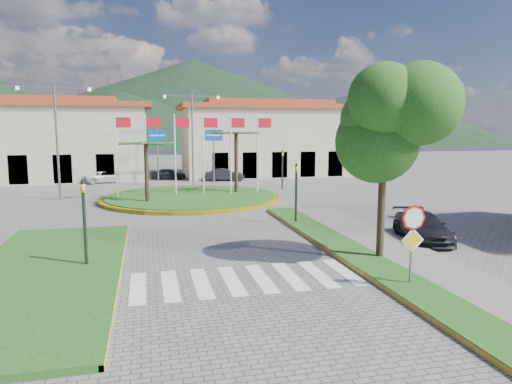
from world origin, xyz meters
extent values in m
plane|color=slate|center=(0.00, 0.00, 0.00)|extent=(160.00, 160.00, 0.00)
cube|color=gray|center=(6.00, 2.00, 0.07)|extent=(4.00, 28.00, 0.15)
cube|color=#1C4915|center=(4.80, 2.00, 0.09)|extent=(1.60, 28.00, 0.18)
cube|color=#1C4915|center=(-6.50, 6.00, 0.09)|extent=(5.00, 14.00, 0.18)
cube|color=silver|center=(0.00, 4.00, 0.01)|extent=(8.00, 3.00, 0.01)
cylinder|color=yellow|center=(0.00, 22.00, 0.12)|extent=(12.70, 12.70, 0.24)
cylinder|color=#1C4915|center=(0.00, 22.00, 0.15)|extent=(12.00, 12.00, 0.30)
cylinder|color=black|center=(-3.00, 20.00, 2.02)|extent=(0.28, 0.28, 4.05)
cylinder|color=black|center=(3.50, 23.00, 2.34)|extent=(0.28, 0.28, 4.68)
cylinder|color=silver|center=(-5.00, 22.50, 3.00)|extent=(0.10, 0.10, 6.00)
cube|color=red|center=(-4.45, 22.50, 5.40)|extent=(1.00, 0.03, 0.70)
cylinder|color=silver|center=(-3.00, 22.50, 3.00)|extent=(0.10, 0.10, 6.00)
cube|color=red|center=(-2.45, 22.50, 5.40)|extent=(1.00, 0.03, 0.70)
cylinder|color=silver|center=(-1.00, 22.50, 3.00)|extent=(0.10, 0.10, 6.00)
cube|color=red|center=(-0.45, 22.50, 5.40)|extent=(1.00, 0.03, 0.70)
cylinder|color=silver|center=(1.00, 22.50, 3.00)|extent=(0.10, 0.10, 6.00)
cube|color=red|center=(1.55, 22.50, 5.40)|extent=(1.00, 0.03, 0.70)
cylinder|color=silver|center=(3.00, 22.50, 3.00)|extent=(0.10, 0.10, 6.00)
cube|color=red|center=(3.55, 22.50, 5.40)|extent=(1.00, 0.03, 0.70)
cylinder|color=silver|center=(5.00, 22.50, 3.00)|extent=(0.10, 0.10, 6.00)
cube|color=red|center=(5.55, 22.50, 5.40)|extent=(1.00, 0.03, 0.70)
cylinder|color=slate|center=(4.90, 2.00, 1.25)|extent=(0.07, 0.07, 2.50)
cylinder|color=red|center=(4.90, 1.95, 2.25)|extent=(0.80, 0.03, 0.80)
cube|color=yellow|center=(4.90, 1.94, 1.55)|extent=(0.78, 0.03, 0.78)
cylinder|color=black|center=(5.50, 5.00, 2.20)|extent=(0.28, 0.28, 4.40)
ellipsoid|color=#124513|center=(5.50, 5.00, 5.20)|extent=(3.60, 3.60, 3.20)
cylinder|color=black|center=(-5.20, 6.50, 1.60)|extent=(0.12, 0.12, 3.20)
imported|color=yellow|center=(-5.20, 6.50, 2.60)|extent=(0.15, 0.18, 0.90)
cylinder|color=black|center=(4.50, 12.00, 1.60)|extent=(0.12, 0.12, 3.20)
imported|color=yellow|center=(4.50, 12.00, 2.60)|extent=(0.15, 0.18, 0.90)
cylinder|color=black|center=(8.00, 26.00, 1.60)|extent=(0.12, 0.12, 3.20)
imported|color=yellow|center=(8.00, 26.00, 2.60)|extent=(0.18, 0.15, 0.90)
cylinder|color=slate|center=(-2.00, 31.00, 2.60)|extent=(0.12, 0.12, 5.20)
cube|color=#0F4AA5|center=(-2.00, 30.94, 4.40)|extent=(1.60, 0.05, 1.00)
cylinder|color=slate|center=(3.00, 31.00, 2.60)|extent=(0.12, 0.12, 5.20)
cube|color=#0F4AA5|center=(3.00, 30.94, 4.40)|extent=(1.60, 0.05, 1.00)
cylinder|color=slate|center=(1.00, 30.00, 4.00)|extent=(0.16, 0.16, 8.00)
cube|color=slate|center=(-0.20, 30.00, 7.80)|extent=(2.40, 0.08, 0.08)
cube|color=slate|center=(2.20, 30.00, 7.80)|extent=(2.40, 0.08, 0.08)
cylinder|color=slate|center=(-9.00, 24.00, 4.00)|extent=(0.16, 0.16, 8.00)
cube|color=slate|center=(-10.20, 24.00, 7.80)|extent=(2.40, 0.08, 0.08)
cube|color=slate|center=(-7.80, 24.00, 7.80)|extent=(2.40, 0.08, 0.08)
cube|color=beige|center=(-14.00, 38.00, 3.50)|extent=(22.00, 9.00, 7.00)
cube|color=#A3321F|center=(-14.00, 38.00, 7.25)|extent=(23.32, 9.54, 0.50)
cube|color=#A3321F|center=(-14.00, 38.00, 7.75)|extent=(16.50, 4.95, 0.60)
cube|color=beige|center=(10.00, 38.00, 3.50)|extent=(18.00, 9.00, 7.00)
cube|color=#A3321F|center=(10.00, 38.00, 7.25)|extent=(19.08, 9.54, 0.50)
cube|color=#A3321F|center=(10.00, 38.00, 7.75)|extent=(13.50, 4.95, 0.60)
cone|color=black|center=(15.00, 160.00, 15.00)|extent=(180.00, 180.00, 30.00)
cone|color=black|center=(70.00, 135.00, 9.00)|extent=(120.00, 120.00, 18.00)
cone|color=black|center=(-10.00, 130.00, 8.00)|extent=(110.00, 110.00, 16.00)
imported|color=silver|center=(-6.71, 33.99, 0.55)|extent=(4.37, 3.17, 1.10)
imported|color=black|center=(-0.87, 35.36, 0.56)|extent=(3.47, 1.85, 1.12)
imported|color=black|center=(4.35, 33.05, 0.60)|extent=(3.80, 1.78, 1.20)
imported|color=black|center=(8.94, 7.45, 0.61)|extent=(2.66, 4.52, 1.23)
camera|label=1|loc=(-3.03, -10.25, 4.95)|focal=32.00mm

